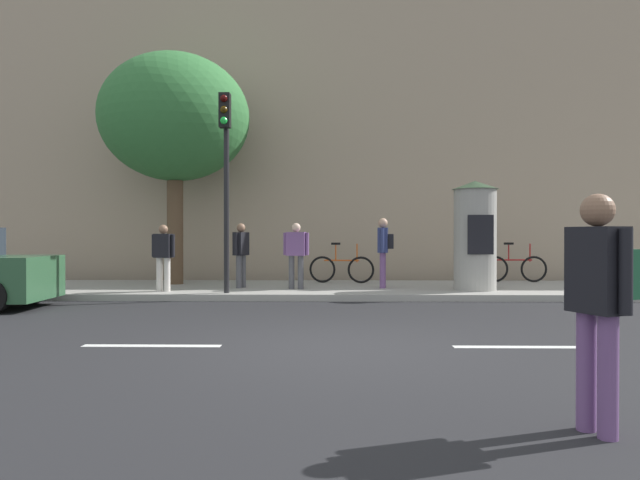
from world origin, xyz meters
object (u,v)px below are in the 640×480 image
object	(u,v)px
pedestrian_with_backpack	(163,253)
pedestrian_in_dark_shirt	(241,250)
bicycle_leaning	(341,269)
pedestrian_tallest	(600,291)
poster_column	(475,235)
street_tree	(175,119)
pedestrian_with_bag	(384,246)
bicycle_upright	(514,268)
traffic_light	(226,160)
pedestrian_in_red_top	(296,250)

from	to	relation	value
pedestrian_with_backpack	pedestrian_in_dark_shirt	size ratio (longest dim) A/B	0.97
pedestrian_with_backpack	bicycle_leaning	distance (m)	4.80
pedestrian_tallest	pedestrian_with_backpack	distance (m)	10.63
poster_column	pedestrian_in_dark_shirt	bearing A→B (deg)	175.44
street_tree	pedestrian_with_bag	xyz separation A→B (m)	(5.42, -1.03, -3.35)
pedestrian_with_bag	bicycle_leaning	size ratio (longest dim) A/B	0.97
pedestrian_tallest	bicycle_leaning	xyz separation A→B (m)	(-1.63, 11.30, -0.49)
pedestrian_in_dark_shirt	bicycle_leaning	xyz separation A→B (m)	(2.49, 1.48, -0.53)
pedestrian_in_dark_shirt	bicycle_upright	bearing A→B (deg)	14.11
street_tree	bicycle_upright	size ratio (longest dim) A/B	3.42
poster_column	street_tree	distance (m)	8.26
traffic_light	bicycle_upright	world-z (taller)	traffic_light
pedestrian_tallest	pedestrian_in_dark_shirt	bearing A→B (deg)	112.79
poster_column	pedestrian_in_red_top	world-z (taller)	poster_column
poster_column	bicycle_leaning	bearing A→B (deg)	148.22
pedestrian_with_bag	pedestrian_in_red_top	distance (m)	2.16
traffic_light	bicycle_leaning	distance (m)	4.64
street_tree	pedestrian_in_red_top	distance (m)	4.95
traffic_light	pedestrian_in_dark_shirt	size ratio (longest dim) A/B	2.79
poster_column	pedestrian_in_red_top	bearing A→B (deg)	177.68
poster_column	pedestrian_with_bag	xyz separation A→B (m)	(-2.10, 0.51, -0.28)
bicycle_leaning	bicycle_upright	size ratio (longest dim) A/B	0.99
poster_column	traffic_light	bearing A→B (deg)	-170.90
street_tree	pedestrian_with_bag	bearing A→B (deg)	-10.78
pedestrian_with_backpack	traffic_light	bearing A→B (deg)	-16.84
pedestrian_with_bag	bicycle_upright	world-z (taller)	pedestrian_with_bag
pedestrian_in_dark_shirt	bicycle_upright	xyz separation A→B (m)	(7.25, 1.82, -0.53)
pedestrian_in_red_top	street_tree	bearing A→B (deg)	157.43
pedestrian_with_bag	pedestrian_in_dark_shirt	bearing A→B (deg)	-179.02
pedestrian_tallest	pedestrian_with_bag	size ratio (longest dim) A/B	1.02
pedestrian_with_bag	bicycle_upright	distance (m)	4.19
street_tree	pedestrian_in_red_top	size ratio (longest dim) A/B	3.84
bicycle_leaning	pedestrian_in_dark_shirt	bearing A→B (deg)	-149.34
pedestrian_tallest	pedestrian_with_backpack	size ratio (longest dim) A/B	1.13
street_tree	traffic_light	bearing A→B (deg)	-53.88
pedestrian_with_backpack	pedestrian_in_dark_shirt	xyz separation A→B (m)	(1.65, 0.90, 0.03)
pedestrian_in_dark_shirt	bicycle_leaning	size ratio (longest dim) A/B	0.90
poster_column	pedestrian_with_backpack	xyz separation A→B (m)	(-7.25, -0.46, -0.42)
street_tree	bicycle_leaning	bearing A→B (deg)	5.00
pedestrian_in_red_top	bicycle_upright	distance (m)	6.27
pedestrian_tallest	bicycle_upright	bearing A→B (deg)	74.99
traffic_light	bicycle_leaning	xyz separation A→B (m)	(2.62, 2.84, -2.57)
street_tree	pedestrian_in_dark_shirt	world-z (taller)	street_tree
street_tree	pedestrian_in_dark_shirt	size ratio (longest dim) A/B	3.84
pedestrian_tallest	pedestrian_with_bag	xyz separation A→B (m)	(-0.63, 9.88, 0.14)
pedestrian_in_red_top	pedestrian_in_dark_shirt	xyz separation A→B (m)	(-1.37, 0.27, -0.01)
street_tree	pedestrian_in_red_top	bearing A→B (deg)	-22.57
street_tree	pedestrian_tallest	xyz separation A→B (m)	(6.05, -10.91, -3.49)
pedestrian_tallest	pedestrian_in_red_top	bearing A→B (deg)	106.12
pedestrian_with_backpack	pedestrian_in_red_top	size ratio (longest dim) A/B	0.97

